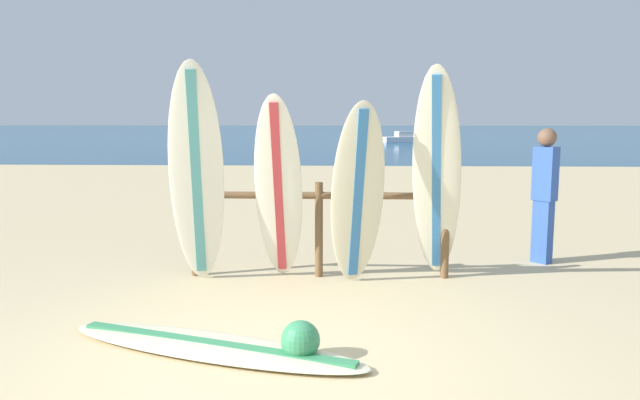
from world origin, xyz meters
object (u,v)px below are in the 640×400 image
at_px(beach_ball, 300,340).
at_px(surfboard_leaning_center, 437,178).
at_px(beachgoer_standing, 545,189).
at_px(surfboard_rack, 319,216).
at_px(surfboard_lying_on_sand, 212,346).
at_px(surfboard_leaning_left, 279,190).
at_px(surfboard_leaning_far_left, 197,176).
at_px(small_boat_offshore, 404,138).
at_px(surfboard_leaning_center_left, 357,195).

bearing_deg(beach_ball, surfboard_leaning_center, 58.56).
bearing_deg(beachgoer_standing, surfboard_rack, -164.18).
bearing_deg(surfboard_lying_on_sand, surfboard_leaning_center, 44.76).
xyz_separation_m(surfboard_leaning_left, surfboard_lying_on_sand, (-0.32, -1.97, -1.00)).
relative_size(surfboard_rack, surfboard_leaning_far_left, 1.23).
bearing_deg(beach_ball, beachgoer_standing, 48.82).
relative_size(surfboard_rack, small_boat_offshore, 0.93).
height_order(surfboard_leaning_center, beachgoer_standing, surfboard_leaning_center).
relative_size(surfboard_leaning_center_left, surfboard_leaning_center, 0.85).
height_order(beachgoer_standing, small_boat_offshore, beachgoer_standing).
bearing_deg(surfboard_lying_on_sand, surfboard_leaning_far_left, 106.28).
xyz_separation_m(surfboard_leaning_center_left, beach_ball, (-0.46, -2.00, -0.85)).
bearing_deg(surfboard_leaning_left, surfboard_leaning_center_left, -7.53).
distance_m(surfboard_leaning_far_left, beachgoer_standing, 4.22).
xyz_separation_m(surfboard_leaning_left, small_boat_offshore, (4.63, 34.77, -0.77)).
bearing_deg(surfboard_leaning_left, surfboard_rack, 34.92).
bearing_deg(surfboard_leaning_center_left, surfboard_leaning_center, 9.16).
relative_size(surfboard_lying_on_sand, beach_ball, 8.79).
bearing_deg(surfboard_leaning_center_left, small_boat_offshore, 83.81).
xyz_separation_m(surfboard_leaning_far_left, surfboard_leaning_center_left, (1.71, 0.01, -0.20)).
bearing_deg(surfboard_lying_on_sand, small_boat_offshore, 82.33).
bearing_deg(beachgoer_standing, small_boat_offshore, 87.53).
xyz_separation_m(surfboard_rack, surfboard_leaning_far_left, (-1.28, -0.42, 0.49)).
xyz_separation_m(surfboard_leaning_center, beach_ball, (-1.31, -2.14, -1.02)).
height_order(surfboard_leaning_center_left, beachgoer_standing, surfboard_leaning_center_left).
height_order(surfboard_rack, surfboard_leaning_left, surfboard_leaning_left).
xyz_separation_m(surfboard_leaning_center_left, small_boat_offshore, (3.78, 34.88, -0.74)).
relative_size(surfboard_leaning_far_left, surfboard_leaning_center, 1.02).
relative_size(surfboard_lying_on_sand, small_boat_offshore, 0.83).
relative_size(surfboard_rack, beachgoer_standing, 1.76).
bearing_deg(surfboard_rack, beachgoer_standing, 15.82).
distance_m(surfboard_rack, surfboard_leaning_center, 1.38).
relative_size(surfboard_leaning_center_left, surfboard_lying_on_sand, 0.75).
height_order(surfboard_leaning_left, surfboard_leaning_center_left, surfboard_leaning_left).
bearing_deg(surfboard_leaning_left, beachgoer_standing, 18.71).
xyz_separation_m(surfboard_rack, beach_ball, (-0.04, -2.41, -0.56)).
xyz_separation_m(surfboard_leaning_far_left, beachgoer_standing, (4.04, 1.20, -0.27)).
distance_m(surfboard_lying_on_sand, beachgoer_standing, 4.73).
bearing_deg(surfboard_rack, surfboard_leaning_center_left, -43.76).
bearing_deg(surfboard_leaning_left, surfboard_leaning_far_left, -171.72).
xyz_separation_m(surfboard_rack, beachgoer_standing, (2.76, 0.78, 0.22)).
distance_m(surfboard_lying_on_sand, beach_ball, 0.73).
height_order(surfboard_leaning_left, surfboard_lying_on_sand, surfboard_leaning_left).
height_order(surfboard_leaning_far_left, surfboard_lying_on_sand, surfboard_leaning_far_left).
bearing_deg(surfboard_leaning_center, beach_ball, -121.44).
bearing_deg(surfboard_leaning_center, surfboard_leaning_center_left, -170.84).
relative_size(surfboard_rack, surfboard_leaning_center, 1.26).
height_order(surfboard_rack, small_boat_offshore, surfboard_rack).
height_order(surfboard_leaning_center_left, surfboard_lying_on_sand, surfboard_leaning_center_left).
bearing_deg(surfboard_leaning_center_left, surfboard_leaning_left, 172.47).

